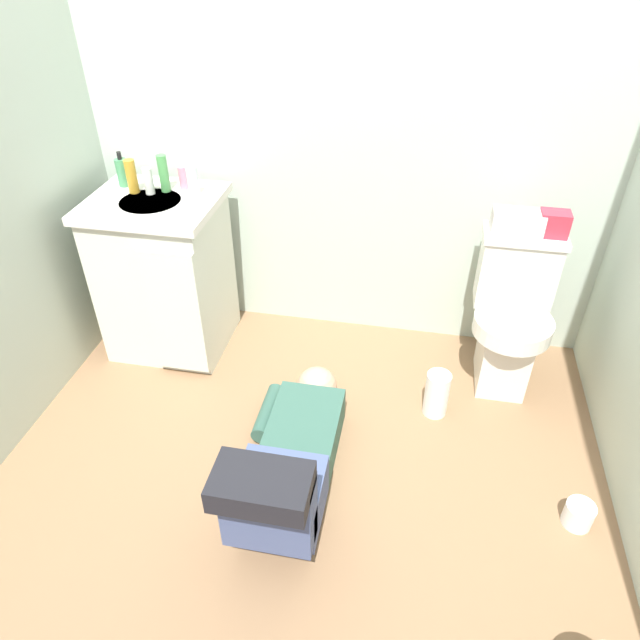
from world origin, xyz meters
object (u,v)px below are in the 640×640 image
object	(u,v)px
person_plumber	(290,460)
bottle_white	(148,181)
vanity_cabinet	(166,274)
bottle_green	(164,173)
bottle_pink	(183,178)
paper_towel_roll	(437,394)
tissue_box	(518,222)
bottle_amber	(132,176)
bottle_clear	(193,181)
toilet	(510,316)
toilet_paper_roll	(579,515)
toiletry_bag	(554,224)
soap_dispenser	(123,172)
faucet	(162,177)

from	to	relation	value
person_plumber	bottle_white	distance (m)	1.43
vanity_cabinet	bottle_green	size ratio (longest dim) A/B	4.75
vanity_cabinet	person_plumber	distance (m)	1.20
bottle_pink	paper_towel_roll	world-z (taller)	bottle_pink
tissue_box	bottle_pink	size ratio (longest dim) A/B	2.03
tissue_box	paper_towel_roll	bearing A→B (deg)	-121.88
bottle_amber	bottle_clear	world-z (taller)	bottle_amber
tissue_box	bottle_amber	bearing A→B (deg)	-177.85
toilet	person_plumber	bearing A→B (deg)	-134.47
tissue_box	toilet_paper_roll	world-z (taller)	tissue_box
bottle_white	person_plumber	bearing A→B (deg)	-46.08
bottle_white	bottle_pink	bearing A→B (deg)	31.76
vanity_cabinet	toiletry_bag	distance (m)	1.83
toilet	person_plumber	xyz separation A→B (m)	(-0.85, -0.87, -0.19)
tissue_box	bottle_green	size ratio (longest dim) A/B	1.27
vanity_cabinet	person_plumber	world-z (taller)	vanity_cabinet
bottle_green	bottle_amber	bearing A→B (deg)	-163.16
vanity_cabinet	bottle_clear	bearing A→B (deg)	24.14
bottle_clear	soap_dispenser	bearing A→B (deg)	172.73
bottle_pink	bottle_white	bearing A→B (deg)	-148.24
vanity_cabinet	bottle_pink	bearing A→B (deg)	55.44
toiletry_bag	bottle_clear	bearing A→B (deg)	-178.28
tissue_box	toilet_paper_roll	xyz separation A→B (m)	(0.30, -0.91, -0.75)
toilet	faucet	bearing A→B (deg)	176.29
bottle_white	vanity_cabinet	bearing A→B (deg)	-61.20
faucet	bottle_pink	bearing A→B (deg)	0.42
bottle_clear	bottle_pink	bearing A→B (deg)	137.82
person_plumber	bottle_amber	bearing A→B (deg)	136.48
faucet	paper_towel_roll	distance (m)	1.64
person_plumber	toiletry_bag	world-z (taller)	toiletry_bag
toiletry_bag	bottle_white	size ratio (longest dim) A/B	1.02
bottle_pink	bottle_clear	size ratio (longest dim) A/B	0.77
soap_dispenser	bottle_amber	size ratio (longest dim) A/B	1.06
soap_dispenser	bottle_clear	size ratio (longest dim) A/B	1.19
faucet	paper_towel_roll	bearing A→B (deg)	-17.19
faucet	bottle_green	xyz separation A→B (m)	(0.03, -0.04, 0.04)
soap_dispenser	bottle_green	world-z (taller)	bottle_green
toiletry_bag	tissue_box	bearing A→B (deg)	180.00
bottle_amber	vanity_cabinet	bearing A→B (deg)	-28.41
paper_towel_roll	toilet	bearing A→B (deg)	46.80
toiletry_bag	bottle_green	bearing A→B (deg)	-179.25
toilet	bottle_clear	xyz separation A→B (m)	(-1.51, 0.04, 0.52)
vanity_cabinet	toilet_paper_roll	size ratio (longest dim) A/B	7.45
bottle_white	bottle_pink	size ratio (longest dim) A/B	1.13
paper_towel_roll	soap_dispenser	bearing A→B (deg)	165.46
toilet	tissue_box	distance (m)	0.44
bottle_amber	bottle_green	distance (m)	0.15
tissue_box	bottle_pink	xyz separation A→B (m)	(-1.54, 0.02, 0.07)
toilet	bottle_pink	bearing A→B (deg)	176.02
toilet	soap_dispenser	world-z (taller)	soap_dispenser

